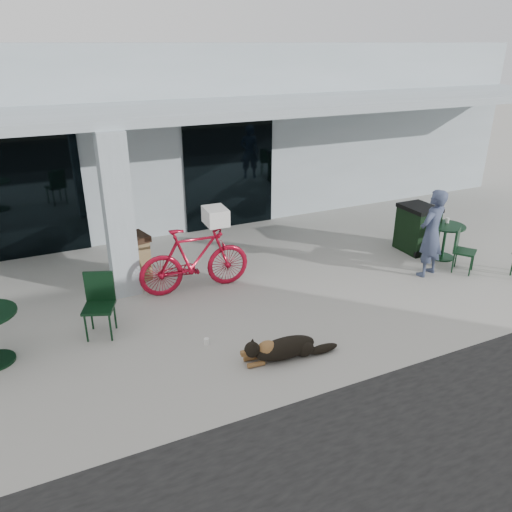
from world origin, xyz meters
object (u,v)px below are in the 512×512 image
cafe_table_far (444,242)px  wheeled_bin (417,228)px  dog (285,347)px  trash_receptacle (134,257)px  person (431,233)px  cafe_chair_near (99,307)px  bicycle (195,259)px  cafe_chair_far_a (465,251)px

cafe_table_far → wheeled_bin: size_ratio=0.76×
dog → trash_receptacle: trash_receptacle is taller
dog → trash_receptacle: bearing=117.1°
person → wheeled_bin: 1.38m
cafe_chair_near → trash_receptacle: bearing=83.1°
dog → bicycle: bearing=106.2°
cafe_chair_far_a → person: 0.94m
wheeled_bin → dog: bearing=-152.1°
dog → trash_receptacle: size_ratio=1.22×
cafe_chair_near → bicycle: bearing=45.6°
bicycle → cafe_table_far: bearing=-96.1°
cafe_table_far → wheeled_bin: (-0.27, 0.60, 0.16)m
cafe_chair_near → dog: bearing=-16.6°
wheeled_bin → cafe_chair_near: bearing=-174.8°
dog → cafe_chair_near: cafe_chair_near is taller
cafe_table_far → cafe_chair_near: bearing=-179.4°
person → cafe_chair_far_a: bearing=148.1°
cafe_chair_near → trash_receptacle: size_ratio=1.12×
person → trash_receptacle: person is taller
dog → cafe_chair_near: size_ratio=1.09×
bicycle → trash_receptacle: 1.40m
bicycle → wheeled_bin: 5.32m
dog → trash_receptacle: 4.08m
trash_receptacle → wheeled_bin: bearing=-11.2°
cafe_table_far → wheeled_bin: bearing=114.5°
cafe_table_far → cafe_chair_far_a: size_ratio=0.88×
dog → cafe_table_far: bearing=27.0°
cafe_chair_near → person: bearing=16.7°
cafe_chair_near → cafe_table_far: 7.55m
bicycle → person: (4.63, -1.37, 0.26)m
cafe_chair_far_a → dog: bearing=158.8°
cafe_chair_far_a → wheeled_bin: 1.36m
dog → wheeled_bin: 5.46m
bicycle → dog: bicycle is taller
cafe_chair_near → trash_receptacle: 2.16m
bicycle → cafe_chair_near: (-1.96, -0.91, -0.12)m
cafe_table_far → cafe_chair_far_a: cafe_chair_far_a is taller
dog → cafe_chair_near: bearing=148.6°
person → trash_receptacle: 6.09m
bicycle → person: size_ratio=1.19×
person → cafe_table_far: bearing=-167.6°
bicycle → cafe_table_far: 5.66m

